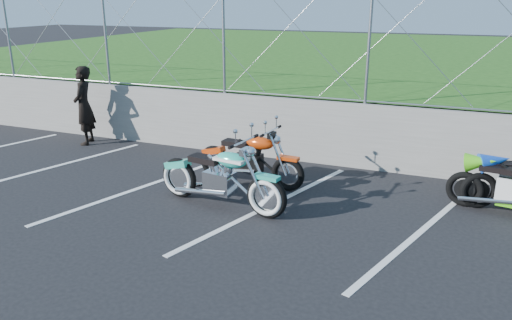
% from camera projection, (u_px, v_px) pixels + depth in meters
% --- Properties ---
extents(ground, '(90.00, 90.00, 0.00)m').
position_uv_depth(ground, '(247.00, 230.00, 7.32)').
color(ground, black).
rests_on(ground, ground).
extents(retaining_wall, '(30.00, 0.22, 1.30)m').
position_uv_depth(retaining_wall, '(314.00, 131.00, 10.20)').
color(retaining_wall, slate).
rests_on(retaining_wall, ground).
extents(grass_field, '(30.00, 20.00, 1.30)m').
position_uv_depth(grass_field, '(385.00, 69.00, 19.01)').
color(grass_field, '#214E15').
rests_on(grass_field, ground).
extents(chain_link_fence, '(28.00, 0.03, 2.00)m').
position_uv_depth(chain_link_fence, '(317.00, 49.00, 9.69)').
color(chain_link_fence, gray).
rests_on(chain_link_fence, retaining_wall).
extents(parking_lines, '(18.29, 4.31, 0.01)m').
position_uv_depth(parking_lines, '(343.00, 216.00, 7.77)').
color(parking_lines, silver).
rests_on(parking_lines, ground).
extents(cruiser_turquoise, '(2.38, 0.75, 1.19)m').
position_uv_depth(cruiser_turquoise, '(222.00, 180.00, 7.98)').
color(cruiser_turquoise, black).
rests_on(cruiser_turquoise, ground).
extents(naked_orange, '(2.13, 0.72, 1.06)m').
position_uv_depth(naked_orange, '(251.00, 160.00, 9.00)').
color(naked_orange, black).
rests_on(naked_orange, ground).
extents(person_standing, '(0.65, 0.77, 1.80)m').
position_uv_depth(person_standing, '(84.00, 106.00, 11.38)').
color(person_standing, black).
rests_on(person_standing, ground).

